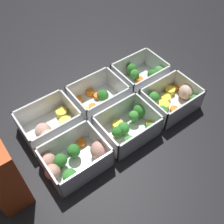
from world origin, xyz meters
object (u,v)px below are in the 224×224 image
Objects in this scene: juice_carton at (4,180)px; container_near_left at (142,76)px; container_far_right at (74,159)px; container_near_right at (50,128)px; container_far_center at (130,127)px; container_far_left at (173,100)px; container_near_center at (98,100)px.

container_near_left is at bearing -165.71° from juice_carton.
container_near_left is 0.84× the size of container_far_right.
container_near_right and container_far_center have the same top height.
container_near_left is 0.87× the size of container_far_left.
container_near_left is 0.21m from container_far_center.
container_near_center and container_far_left have the same top height.
container_near_right is 0.36m from container_far_left.
container_far_left is (-0.18, 0.13, 0.00)m from container_near_center.
container_far_left is 0.96× the size of container_far_right.
juice_carton is (0.15, 0.12, 0.07)m from container_near_right.
container_far_center is at bearing 40.11° from container_near_left.
container_far_center is at bearing 0.31° from container_far_left.
container_near_center is 0.22m from container_far_left.
juice_carton reaches higher than container_near_right.
container_far_center is at bearing 178.87° from container_far_right.
container_near_right and container_far_right have the same top height.
juice_carton is at bearing 21.28° from container_near_center.
container_far_left is at bearing 179.57° from container_far_right.
container_near_left is 0.36m from container_far_right.
juice_carton is (0.49, 0.12, 0.07)m from container_near_left.
container_near_left is 0.94× the size of container_far_center.
container_near_right is 0.94× the size of container_far_center.
container_far_center is (0.16, 0.13, -0.00)m from container_near_left.
juice_carton is (0.49, -0.01, 0.07)m from container_far_left.
container_near_left is 0.13m from container_far_left.
container_near_right is 0.20m from juice_carton.
container_far_right is at bearing 91.21° from container_near_right.
container_near_center is at bearing -141.29° from container_far_right.
container_far_center and container_far_right have the same top height.
container_near_right is at bearing -88.79° from container_far_right.
container_near_left is 0.51m from juice_carton.
container_near_right is 0.84× the size of container_far_right.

